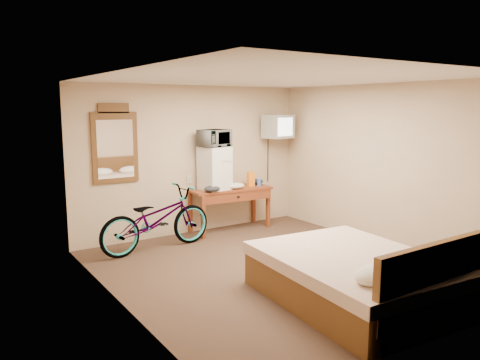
# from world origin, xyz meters

# --- Properties ---
(room) EXTENTS (4.60, 4.64, 2.50)m
(room) POSITION_xyz_m (-0.00, 0.00, 1.25)
(room) COLOR #3D2C1E
(room) RESTS_ON ground
(desk) EXTENTS (1.48, 0.68, 0.75)m
(desk) POSITION_xyz_m (0.59, 2.00, 0.64)
(desk) COLOR maroon
(desk) RESTS_ON floor
(mini_fridge) EXTENTS (0.50, 0.49, 0.73)m
(mini_fridge) POSITION_xyz_m (0.29, 2.05, 1.11)
(mini_fridge) COLOR white
(mini_fridge) RESTS_ON desk
(microwave) EXTENTS (0.61, 0.50, 0.29)m
(microwave) POSITION_xyz_m (0.29, 2.05, 1.62)
(microwave) COLOR white
(microwave) RESTS_ON mini_fridge
(snack_bag) EXTENTS (0.13, 0.08, 0.26)m
(snack_bag) POSITION_xyz_m (0.99, 1.97, 0.88)
(snack_bag) COLOR orange
(snack_bag) RESTS_ON desk
(blue_cup) EXTENTS (0.07, 0.07, 0.13)m
(blue_cup) POSITION_xyz_m (1.13, 1.93, 0.81)
(blue_cup) COLOR blue
(blue_cup) RESTS_ON desk
(cloth_cream) EXTENTS (0.32, 0.25, 0.10)m
(cloth_cream) POSITION_xyz_m (0.62, 1.91, 0.80)
(cloth_cream) COLOR silver
(cloth_cream) RESTS_ON desk
(cloth_dark_a) EXTENTS (0.28, 0.21, 0.11)m
(cloth_dark_a) POSITION_xyz_m (0.12, 1.86, 0.80)
(cloth_dark_a) COLOR black
(cloth_dark_a) RESTS_ON desk
(cloth_dark_b) EXTENTS (0.22, 0.18, 0.10)m
(cloth_dark_b) POSITION_xyz_m (1.20, 2.07, 0.80)
(cloth_dark_b) COLOR black
(cloth_dark_b) RESTS_ON desk
(crt_television) EXTENTS (0.56, 0.62, 0.42)m
(crt_television) POSITION_xyz_m (1.62, 2.02, 1.79)
(crt_television) COLOR black
(crt_television) RESTS_ON room
(wall_mirror) EXTENTS (0.72, 0.04, 1.21)m
(wall_mirror) POSITION_xyz_m (-1.35, 2.27, 1.57)
(wall_mirror) COLOR brown
(wall_mirror) RESTS_ON room
(bicycle) EXTENTS (1.86, 0.79, 0.95)m
(bicycle) POSITION_xyz_m (-0.97, 1.66, 0.48)
(bicycle) COLOR black
(bicycle) RESTS_ON floor
(bed) EXTENTS (1.81, 2.29, 0.90)m
(bed) POSITION_xyz_m (0.08, -1.37, 0.29)
(bed) COLOR brown
(bed) RESTS_ON floor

